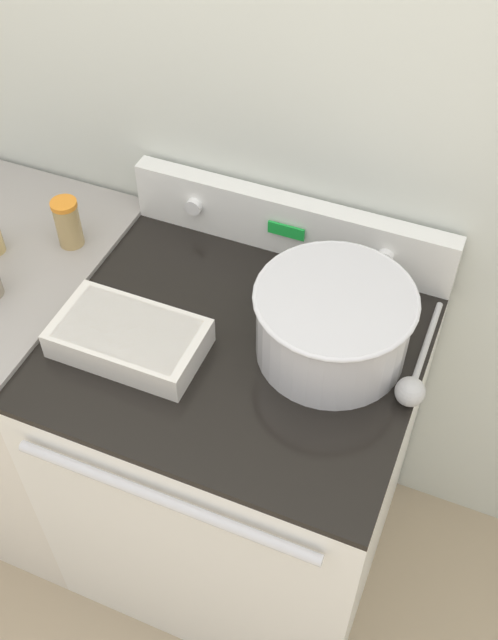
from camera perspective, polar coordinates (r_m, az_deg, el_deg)
kitchen_wall at (r=1.67m, az=4.34°, el=15.51°), size 8.00×0.05×2.50m
stove_range at (r=1.99m, az=-0.74°, el=-10.25°), size 0.79×0.73×0.91m
control_panel at (r=1.78m, az=3.20°, el=7.22°), size 0.79×0.07×0.15m
side_counter at (r=2.22m, az=-16.56°, el=-4.25°), size 0.52×0.70×0.92m
mixing_bowl at (r=1.54m, az=6.44°, el=-0.09°), size 0.33×0.33×0.17m
casserole_dish at (r=1.60m, az=-9.14°, el=-1.29°), size 0.32×0.18×0.07m
ladle at (r=1.55m, az=12.39°, el=-4.71°), size 0.06×0.32×0.06m
spice_jar_orange_cap at (r=1.84m, az=-13.64°, el=7.22°), size 0.06×0.06×0.13m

